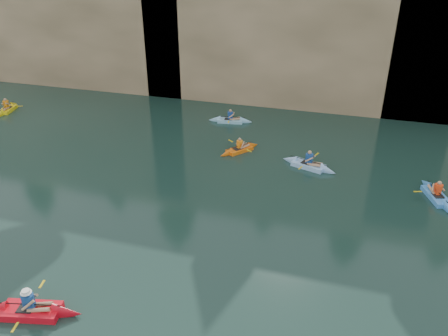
# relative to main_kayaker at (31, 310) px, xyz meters

# --- Properties ---
(ground) EXTENTS (160.00, 160.00, 0.00)m
(ground) POSITION_rel_main_kayaker_xyz_m (3.21, 2.50, -0.18)
(ground) COLOR black
(ground) RESTS_ON ground
(cliff) EXTENTS (70.00, 16.00, 12.00)m
(cliff) POSITION_rel_main_kayaker_xyz_m (3.21, 32.50, 5.82)
(cliff) COLOR #CAB97B
(cliff) RESTS_ON ground
(cliff_slab_west) EXTENTS (26.00, 2.40, 10.56)m
(cliff_slab_west) POSITION_rel_main_kayaker_xyz_m (-16.79, 25.10, 5.10)
(cliff_slab_west) COLOR tan
(cliff_slab_west) RESTS_ON ground
(cliff_slab_center) EXTENTS (24.00, 2.40, 11.40)m
(cliff_slab_center) POSITION_rel_main_kayaker_xyz_m (5.21, 25.10, 5.52)
(cliff_slab_center) COLOR tan
(cliff_slab_center) RESTS_ON ground
(sea_cave_west) EXTENTS (4.50, 1.00, 4.00)m
(sea_cave_west) POSITION_rel_main_kayaker_xyz_m (-14.79, 24.45, 1.82)
(sea_cave_west) COLOR black
(sea_cave_west) RESTS_ON ground
(sea_cave_center) EXTENTS (3.50, 1.00, 3.20)m
(sea_cave_center) POSITION_rel_main_kayaker_xyz_m (-0.79, 24.45, 1.42)
(sea_cave_center) COLOR black
(sea_cave_center) RESTS_ON ground
(sea_cave_east) EXTENTS (5.00, 1.00, 4.50)m
(sea_cave_east) POSITION_rel_main_kayaker_xyz_m (13.21, 24.45, 2.07)
(sea_cave_east) COLOR black
(sea_cave_east) RESTS_ON ground
(main_kayaker) EXTENTS (3.75, 2.42, 1.36)m
(main_kayaker) POSITION_rel_main_kayaker_xyz_m (0.00, 0.00, 0.00)
(main_kayaker) COLOR red
(main_kayaker) RESTS_ON ground
(kayaker_orange) EXTENTS (2.36, 2.81, 1.14)m
(kayaker_orange) POSITION_rel_main_kayaker_xyz_m (3.57, 15.26, -0.04)
(kayaker_orange) COLOR orange
(kayaker_orange) RESTS_ON ground
(kayaker_ltblue_near) EXTENTS (3.46, 2.50, 1.34)m
(kayaker_ltblue_near) POSITION_rel_main_kayaker_xyz_m (8.01, 14.27, -0.02)
(kayaker_ltblue_near) COLOR #92C0F4
(kayaker_ltblue_near) RESTS_ON ground
(kayaker_yellow) EXTENTS (2.47, 3.25, 1.30)m
(kayaker_yellow) POSITION_rel_main_kayaker_xyz_m (-15.72, 17.24, -0.02)
(kayaker_yellow) COLOR yellow
(kayaker_yellow) RESTS_ON ground
(kayaker_ltblue_mid) EXTENTS (3.29, 2.40, 1.22)m
(kayaker_ltblue_mid) POSITION_rel_main_kayaker_xyz_m (1.63, 19.95, -0.03)
(kayaker_ltblue_mid) COLOR #85BFDF
(kayaker_ltblue_mid) RESTS_ON ground
(kayaker_blue_east) EXTENTS (2.35, 3.57, 1.25)m
(kayaker_blue_east) POSITION_rel_main_kayaker_xyz_m (14.72, 12.64, -0.03)
(kayaker_blue_east) COLOR #428DE0
(kayaker_blue_east) RESTS_ON ground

